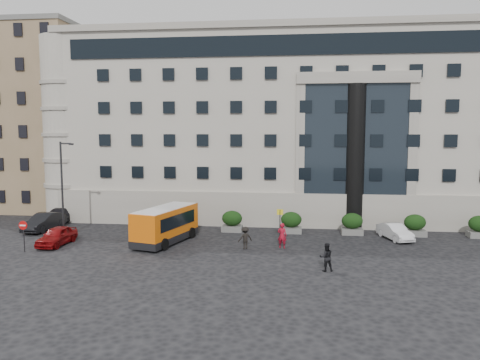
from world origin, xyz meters
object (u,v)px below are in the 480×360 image
Objects in this scene: street_lamp at (63,187)px; white_taxi at (395,232)px; pedestrian_b at (326,257)px; hedge_f at (480,226)px; minibus at (166,223)px; hedge_b at (232,221)px; parked_car_d at (64,210)px; hedge_c at (291,222)px; parked_car_b at (44,222)px; no_entry_sign at (23,230)px; pedestrian_c at (245,238)px; hedge_e at (415,225)px; pedestrian_a at (282,236)px; bus_stop_sign at (280,219)px; red_truck at (80,197)px; hedge_d at (352,224)px; parked_car_c at (59,216)px; parked_car_a at (57,236)px; hedge_a at (175,220)px.

street_lamp is 2.04× the size of white_taxi.
pedestrian_b reaches higher than white_taxi.
hedge_f is 0.23× the size of street_lamp.
white_taxi is (18.32, 3.21, -0.90)m from minibus.
parked_car_d is (-18.20, 4.96, -0.24)m from hedge_b.
hedge_c is 21.99m from parked_car_b.
no_entry_sign reaches higher than pedestrian_c.
pedestrian_a is (-11.05, -5.46, 0.04)m from hedge_e.
street_lamp is 3.17× the size of bus_stop_sign.
parked_car_d is at bearing 159.74° from minibus.
hedge_c is 5.50m from pedestrian_a.
pedestrian_b is at bearing -16.66° from parked_car_b.
red_truck reaches higher than parked_car_d.
red_truck is (-23.87, 9.71, 0.46)m from hedge_c.
hedge_d is at bearing -117.81° from pedestrian_b.
parked_car_c is (-21.28, 4.43, -1.00)m from bus_stop_sign.
pedestrian_c is (-2.75, -0.61, -0.12)m from pedestrian_a.
no_entry_sign reaches higher than parked_car_d.
no_entry_sign is 2.83m from parked_car_a.
street_lamp is 1.72× the size of parked_car_b.
parked_car_b is (-2.53, 7.27, -0.88)m from no_entry_sign.
hedge_a and hedge_f have the same top height.
white_taxi is 9.90m from pedestrian_a.
bus_stop_sign is at bearing -23.76° from parked_car_d.
street_lamp is 4.71× the size of pedestrian_c.
hedge_f is 40.65m from red_truck.
red_truck is 25.85m from pedestrian_c.
bus_stop_sign is 9.19m from minibus.
hedge_c is at bearing 180.00° from hedge_e.
hedge_b is 5.19m from bus_stop_sign.
parked_car_a is at bearing -139.81° from hedge_a.
white_taxi is at bearing 7.46° from bus_stop_sign.
hedge_c is at bearing -83.93° from pedestrian_a.
pedestrian_c is at bearing -4.86° from street_lamp.
white_taxi is (26.55, 4.93, -0.06)m from parked_car_a.
hedge_d is 26.15m from no_entry_sign.
hedge_f is 7.33m from white_taxi.
hedge_b is 1.00× the size of hedge_c.
parked_car_a is at bearing -25.45° from pedestrian_b.
minibus is 1.53× the size of parked_car_b.
minibus is 3.92× the size of pedestrian_b.
bus_stop_sign is at bearing 169.19° from white_taxi.
hedge_d is 8.00m from pedestrian_a.
hedge_b is 6.33m from pedestrian_c.
minibus reaches higher than pedestrian_c.
street_lamp is (-18.34, -4.80, 3.44)m from hedge_c.
parked_car_c is 3.54m from parked_car_d.
hedge_e is at bearing 7.46° from parked_car_b.
bus_stop_sign is at bearing 14.09° from parked_car_a.
parked_car_b is (-21.03, 1.23, -0.96)m from bus_stop_sign.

